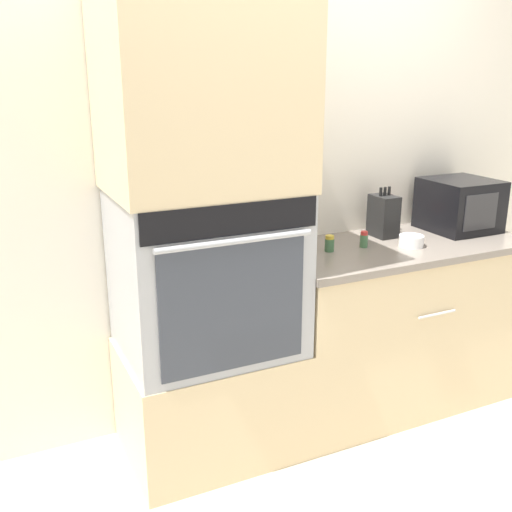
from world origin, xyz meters
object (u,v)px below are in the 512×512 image
at_px(wall_oven, 207,272).
at_px(microwave, 459,205).
at_px(condiment_jar_far, 392,221).
at_px(condiment_jar_mid, 364,239).
at_px(bowl, 411,241).
at_px(knife_block, 383,216).
at_px(condiment_jar_near, 330,244).

distance_m(wall_oven, microwave, 1.51).
bearing_deg(condiment_jar_far, condiment_jar_mid, -148.11).
bearing_deg(microwave, bowl, -161.18).
bearing_deg(bowl, wall_oven, 176.09).
bearing_deg(condiment_jar_mid, microwave, 5.24).
xyz_separation_m(knife_block, condiment_jar_mid, (-0.21, -0.13, -0.07)).
bearing_deg(knife_block, condiment_jar_far, 32.49).
bearing_deg(bowl, condiment_jar_near, 166.03).
height_order(knife_block, bowl, knife_block).
distance_m(knife_block, condiment_jar_far, 0.16).
distance_m(condiment_jar_near, condiment_jar_mid, 0.19).
xyz_separation_m(bowl, condiment_jar_mid, (-0.22, 0.09, 0.01)).
distance_m(knife_block, condiment_jar_mid, 0.26).
relative_size(bowl, condiment_jar_far, 1.20).
xyz_separation_m(condiment_jar_mid, condiment_jar_far, (0.33, 0.21, 0.01)).
relative_size(condiment_jar_near, condiment_jar_mid, 0.98).
height_order(condiment_jar_near, condiment_jar_mid, condiment_jar_mid).
xyz_separation_m(knife_block, bowl, (0.01, -0.22, -0.08)).
height_order(microwave, bowl, microwave).
relative_size(microwave, condiment_jar_far, 3.50).
relative_size(microwave, bowl, 2.91).
height_order(wall_oven, condiment_jar_far, wall_oven).
height_order(knife_block, condiment_jar_near, knife_block).
bearing_deg(knife_block, bowl, -86.60).
xyz_separation_m(knife_block, condiment_jar_far, (0.12, 0.08, -0.06)).
height_order(wall_oven, microwave, wall_oven).
distance_m(bowl, condiment_jar_near, 0.43).
bearing_deg(microwave, condiment_jar_mid, -174.76).
relative_size(knife_block, condiment_jar_mid, 3.26).
bearing_deg(microwave, knife_block, 171.59).
xyz_separation_m(bowl, condiment_jar_far, (0.11, 0.30, 0.02)).
relative_size(wall_oven, knife_block, 2.88).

